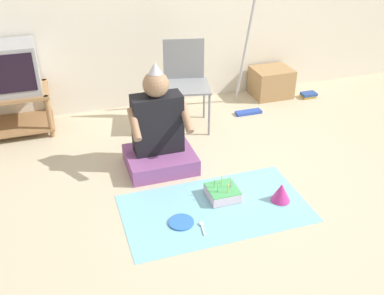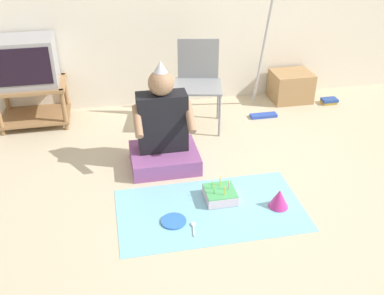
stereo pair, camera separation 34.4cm
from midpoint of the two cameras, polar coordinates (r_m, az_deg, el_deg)
ground_plane at (r=3.42m, az=4.36°, el=-7.43°), size 16.00×16.00×0.00m
tv_stand at (r=4.68m, az=-23.55°, el=4.58°), size 0.66×0.48×0.42m
tv at (r=4.55m, az=-24.55°, el=9.11°), size 0.55×0.43×0.45m
folding_chair at (r=4.37m, az=-3.20°, el=8.80°), size 0.53×0.50×0.84m
cardboard_box_stack at (r=5.19m, az=8.15°, el=8.16°), size 0.43×0.36×0.32m
dust_mop at (r=4.71m, az=4.89°, el=9.01°), size 0.28×0.40×1.30m
book_pile at (r=5.26m, az=12.77°, el=6.48°), size 0.17×0.11×0.06m
person_seated at (r=3.75m, az=-6.89°, el=1.55°), size 0.57×0.48×0.92m
party_cloth at (r=3.38m, az=0.04°, el=-7.81°), size 1.38×0.77×0.01m
birthday_cake at (r=3.46m, az=1.07°, el=-5.83°), size 0.23×0.23×0.16m
party_hat_blue at (r=3.45m, az=8.47°, el=-5.72°), size 0.15×0.15×0.15m
paper_plate at (r=3.25m, az=-4.46°, el=-9.53°), size 0.18×0.18×0.01m
plastic_spoon_near at (r=3.21m, az=-1.86°, el=-9.94°), size 0.04×0.14×0.01m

